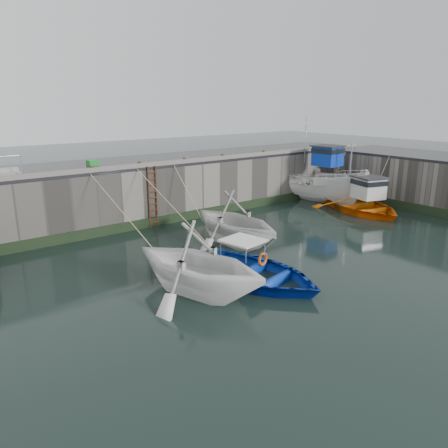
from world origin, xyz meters
TOP-DOWN VIEW (x-y plane):
  - ground at (0.00, 0.00)m, footprint 120.00×120.00m
  - quay_back at (0.00, 12.50)m, footprint 30.00×5.00m
  - road_back at (0.00, 12.50)m, footprint 30.00×5.00m
  - kerb_back at (0.00, 10.15)m, footprint 30.00×0.30m
  - algae_back at (0.00, 9.96)m, footprint 30.00×0.08m
  - algae_right at (11.96, 2.50)m, footprint 0.08×15.00m
  - ladder at (-2.00, 9.91)m, footprint 0.51×0.08m
  - boat_near_white at (-4.78, 1.72)m, footprint 5.97×6.44m
  - boat_near_white_rope at (-4.78, 7.11)m, footprint 0.04×6.33m
  - boat_near_blue at (-2.58, 1.35)m, footprint 4.97×6.25m
  - boat_near_blue_rope at (-2.58, 6.93)m, footprint 0.04×6.67m
  - boat_near_blacktrim at (-0.38, 5.22)m, footprint 4.80×5.48m
  - boat_near_blacktrim_rope at (-0.38, 8.86)m, footprint 0.04×3.46m
  - boat_far_white at (9.50, 8.70)m, footprint 3.28×7.38m
  - boat_far_orange at (9.49, 5.34)m, footprint 5.84×7.05m
  - fish_crate at (-4.16, 12.25)m, footprint 0.59×0.49m
  - railing at (-8.75, 11.25)m, footprint 1.60×1.05m
  - bollard_a at (-5.00, 10.25)m, footprint 0.18×0.18m
  - bollard_b at (-2.50, 10.25)m, footprint 0.18×0.18m
  - bollard_c at (0.20, 10.25)m, footprint 0.18×0.18m
  - bollard_d at (2.80, 10.25)m, footprint 0.18×0.18m
  - bollard_e at (6.00, 10.25)m, footprint 0.18×0.18m

SIDE VIEW (x-z plane):
  - ground at x=0.00m, z-range 0.00..0.00m
  - boat_near_white at x=-4.78m, z-range -1.40..1.40m
  - boat_near_white_rope at x=-4.78m, z-range -1.55..1.55m
  - boat_near_blue at x=-2.58m, z-range -0.58..0.58m
  - boat_near_blue_rope at x=-2.58m, z-range -1.55..1.55m
  - boat_near_blacktrim at x=-0.38m, z-range -1.38..1.38m
  - boat_near_blacktrim_rope at x=-0.38m, z-range -1.55..1.55m
  - algae_back at x=0.00m, z-range 0.00..0.50m
  - algae_right at x=11.96m, z-range 0.00..0.50m
  - boat_far_orange at x=9.49m, z-range -1.73..2.54m
  - boat_far_white at x=9.50m, z-range -1.73..4.05m
  - quay_back at x=0.00m, z-range 0.00..3.00m
  - ladder at x=-2.00m, z-range -0.01..3.19m
  - road_back at x=0.00m, z-range 3.00..3.16m
  - kerb_back at x=0.00m, z-range 3.16..3.36m
  - bollard_a at x=-5.00m, z-range 3.16..3.44m
  - bollard_b at x=-2.50m, z-range 3.16..3.44m
  - bollard_c at x=0.20m, z-range 3.16..3.44m
  - bollard_d at x=2.80m, z-range 3.16..3.44m
  - bollard_e at x=6.00m, z-range 3.16..3.44m
  - fish_crate at x=-4.16m, z-range 3.16..3.45m
  - railing at x=-8.75m, z-range 2.86..3.86m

